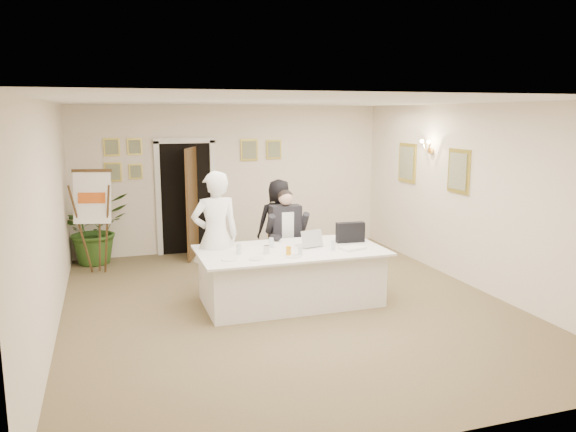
% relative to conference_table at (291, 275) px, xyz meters
% --- Properties ---
extents(floor, '(7.00, 7.00, 0.00)m').
position_rel_conference_table_xyz_m(floor, '(-0.08, -0.09, -0.39)').
color(floor, brown).
rests_on(floor, ground).
extents(ceiling, '(6.00, 7.00, 0.02)m').
position_rel_conference_table_xyz_m(ceiling, '(-0.08, -0.09, 2.41)').
color(ceiling, white).
rests_on(ceiling, wall_back).
extents(wall_back, '(6.00, 0.10, 2.80)m').
position_rel_conference_table_xyz_m(wall_back, '(-0.08, 3.41, 1.01)').
color(wall_back, '#F2E6CC').
rests_on(wall_back, floor).
extents(wall_front, '(6.00, 0.10, 2.80)m').
position_rel_conference_table_xyz_m(wall_front, '(-0.08, -3.59, 1.01)').
color(wall_front, '#F2E6CC').
rests_on(wall_front, floor).
extents(wall_left, '(0.10, 7.00, 2.80)m').
position_rel_conference_table_xyz_m(wall_left, '(-3.08, -0.09, 1.01)').
color(wall_left, '#F2E6CC').
rests_on(wall_left, floor).
extents(wall_right, '(0.10, 7.00, 2.80)m').
position_rel_conference_table_xyz_m(wall_right, '(2.92, -0.09, 1.01)').
color(wall_right, '#F2E6CC').
rests_on(wall_right, floor).
extents(doorway, '(1.14, 0.86, 2.20)m').
position_rel_conference_table_xyz_m(doorway, '(-0.96, 3.23, 0.65)').
color(doorway, black).
rests_on(doorway, floor).
extents(pictures_back_wall, '(3.40, 0.06, 0.80)m').
position_rel_conference_table_xyz_m(pictures_back_wall, '(-0.88, 3.38, 1.46)').
color(pictures_back_wall, gold).
rests_on(pictures_back_wall, wall_back).
extents(pictures_right_wall, '(0.06, 2.20, 0.80)m').
position_rel_conference_table_xyz_m(pictures_right_wall, '(2.89, 1.11, 1.36)').
color(pictures_right_wall, gold).
rests_on(pictures_right_wall, wall_right).
extents(wall_sconce, '(0.20, 0.30, 0.24)m').
position_rel_conference_table_xyz_m(wall_sconce, '(2.82, 1.11, 1.71)').
color(wall_sconce, gold).
rests_on(wall_sconce, wall_right).
extents(conference_table, '(2.59, 1.38, 0.78)m').
position_rel_conference_table_xyz_m(conference_table, '(0.00, 0.00, 0.00)').
color(conference_table, white).
rests_on(conference_table, floor).
extents(seated_man, '(0.68, 0.72, 1.49)m').
position_rel_conference_table_xyz_m(seated_man, '(0.24, 0.94, 0.35)').
color(seated_man, black).
rests_on(seated_man, floor).
extents(flip_chart, '(0.62, 0.45, 1.72)m').
position_rel_conference_table_xyz_m(flip_chart, '(-2.62, 2.38, 0.40)').
color(flip_chart, '#392412').
rests_on(flip_chart, floor).
extents(standing_man, '(0.71, 0.50, 1.87)m').
position_rel_conference_table_xyz_m(standing_man, '(-0.98, 0.41, 0.54)').
color(standing_man, white).
rests_on(standing_man, floor).
extents(standing_woman, '(0.80, 0.58, 1.54)m').
position_rel_conference_table_xyz_m(standing_woman, '(0.42, 1.91, 0.37)').
color(standing_woman, black).
rests_on(standing_woman, floor).
extents(potted_palm, '(1.47, 1.41, 1.27)m').
position_rel_conference_table_xyz_m(potted_palm, '(-2.65, 3.11, 0.24)').
color(potted_palm, '#2D521B').
rests_on(potted_palm, floor).
extents(laptop, '(0.40, 0.42, 0.28)m').
position_rel_conference_table_xyz_m(laptop, '(0.31, 0.10, 0.52)').
color(laptop, '#B7BABC').
rests_on(laptop, conference_table).
extents(laptop_bag, '(0.43, 0.15, 0.30)m').
position_rel_conference_table_xyz_m(laptop_bag, '(0.97, 0.15, 0.53)').
color(laptop_bag, black).
rests_on(laptop_bag, conference_table).
extents(paper_stack, '(0.38, 0.31, 0.03)m').
position_rel_conference_table_xyz_m(paper_stack, '(0.83, -0.27, 0.40)').
color(paper_stack, white).
rests_on(paper_stack, conference_table).
extents(plate_left, '(0.25, 0.25, 0.01)m').
position_rel_conference_table_xyz_m(plate_left, '(-0.94, -0.31, 0.39)').
color(plate_left, white).
rests_on(plate_left, conference_table).
extents(plate_mid, '(0.23, 0.23, 0.01)m').
position_rel_conference_table_xyz_m(plate_mid, '(-0.60, -0.39, 0.39)').
color(plate_mid, white).
rests_on(plate_mid, conference_table).
extents(plate_near, '(0.28, 0.28, 0.01)m').
position_rel_conference_table_xyz_m(plate_near, '(-0.10, -0.41, 0.39)').
color(plate_near, white).
rests_on(plate_near, conference_table).
extents(glass_a, '(0.07, 0.07, 0.14)m').
position_rel_conference_table_xyz_m(glass_a, '(-0.75, -0.05, 0.45)').
color(glass_a, silver).
rests_on(glass_a, conference_table).
extents(glass_b, '(0.06, 0.06, 0.14)m').
position_rel_conference_table_xyz_m(glass_b, '(0.00, -0.39, 0.45)').
color(glass_b, silver).
rests_on(glass_b, conference_table).
extents(glass_c, '(0.06, 0.06, 0.14)m').
position_rel_conference_table_xyz_m(glass_c, '(0.54, -0.24, 0.45)').
color(glass_c, silver).
rests_on(glass_c, conference_table).
extents(glass_d, '(0.07, 0.07, 0.14)m').
position_rel_conference_table_xyz_m(glass_d, '(-0.23, 0.18, 0.45)').
color(glass_d, silver).
rests_on(glass_d, conference_table).
extents(oj_glass, '(0.08, 0.08, 0.13)m').
position_rel_conference_table_xyz_m(oj_glass, '(-0.14, -0.35, 0.45)').
color(oj_glass, orange).
rests_on(oj_glass, conference_table).
extents(steel_jug, '(0.11, 0.11, 0.11)m').
position_rel_conference_table_xyz_m(steel_jug, '(-0.39, -0.13, 0.44)').
color(steel_jug, silver).
rests_on(steel_jug, conference_table).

